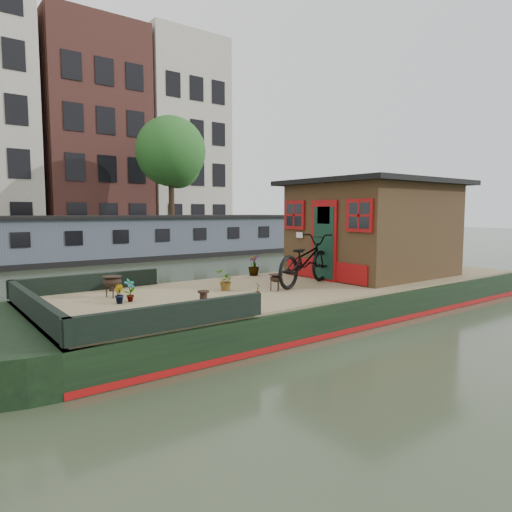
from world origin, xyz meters
TOP-DOWN VIEW (x-y plane):
  - ground at (0.00, 0.00)m, footprint 120.00×120.00m
  - houseboat_hull at (-1.33, 0.00)m, footprint 14.01×4.02m
  - houseboat_deck at (0.00, 0.00)m, footprint 11.80×3.80m
  - bow_bulwark at (-5.07, 0.00)m, footprint 3.00×4.00m
  - cabin at (2.19, 0.00)m, footprint 4.00×3.50m
  - bicycle at (-0.43, -0.24)m, footprint 2.27×1.36m
  - potted_plant_a at (-4.25, 0.29)m, footprint 0.26×0.21m
  - potted_plant_b at (-4.47, 0.25)m, footprint 0.18×0.21m
  - potted_plant_c at (-2.21, 0.27)m, footprint 0.42×0.38m
  - potted_plant_d at (-0.39, 1.70)m, footprint 0.34×0.34m
  - potted_plant_e at (-2.01, -0.60)m, footprint 0.15×0.17m
  - brazier_front at (-1.41, -0.42)m, footprint 0.36×0.36m
  - brazier_rear at (-4.36, 0.90)m, footprint 0.44×0.44m
  - bollard_port at (-4.13, 1.60)m, footprint 0.16×0.16m
  - bollard_stbd at (-3.27, -0.66)m, footprint 0.20×0.20m
  - far_houseboat at (0.00, 14.00)m, footprint 20.40×4.40m
  - quay at (0.00, 20.50)m, footprint 60.00×6.00m
  - townhouse_row at (0.15, 27.50)m, footprint 27.25×8.00m
  - tree_right at (6.14, 19.07)m, footprint 4.40×4.40m

SIDE VIEW (x-z plane):
  - ground at x=0.00m, z-range 0.00..0.00m
  - houseboat_hull at x=-1.33m, z-range -0.03..0.57m
  - quay at x=0.00m, z-range 0.00..0.90m
  - houseboat_deck at x=0.00m, z-range 0.60..0.65m
  - bollard_port at x=-4.13m, z-range 0.65..0.83m
  - bollard_stbd at x=-3.27m, z-range 0.65..0.88m
  - potted_plant_e at x=-2.01m, z-range 0.65..0.91m
  - potted_plant_b at x=-4.47m, z-range 0.65..0.99m
  - brazier_front at x=-1.41m, z-range 0.65..1.00m
  - bow_bulwark at x=-5.07m, z-range 0.65..1.00m
  - potted_plant_c at x=-2.21m, z-range 0.65..1.06m
  - brazier_rear at x=-4.36m, z-range 0.65..1.06m
  - potted_plant_a at x=-4.25m, z-range 0.65..1.07m
  - potted_plant_d at x=-0.39m, z-range 0.65..1.18m
  - far_houseboat at x=0.00m, z-range -0.09..2.02m
  - bicycle at x=-0.43m, z-range 0.65..1.78m
  - cabin at x=2.19m, z-range 0.67..3.09m
  - tree_right at x=6.14m, z-range 2.19..9.59m
  - townhouse_row at x=0.15m, z-range -0.35..16.15m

